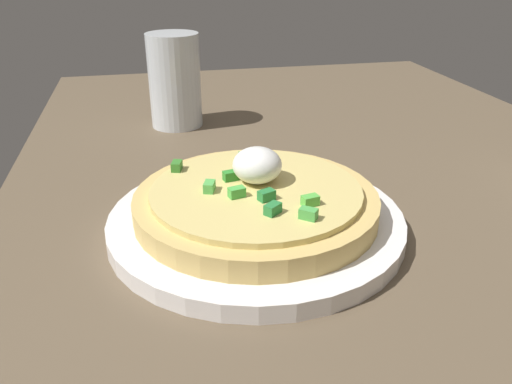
{
  "coord_description": "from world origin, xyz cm",
  "views": [
    {
      "loc": [
        42.3,
        -19.16,
        24.64
      ],
      "look_at": [
        5.07,
        -11.22,
        6.21
      ],
      "focal_mm": 36.12,
      "sensor_mm": 36.0,
      "label": 1
    }
  ],
  "objects": [
    {
      "name": "cup_near",
      "position": [
        -24.4,
        -15.66,
        8.15
      ],
      "size": [
        6.69,
        6.69,
        11.88
      ],
      "color": "silver",
      "rests_on": "dining_table"
    },
    {
      "name": "pizza",
      "position": [
        5.01,
        -11.2,
        5.49
      ],
      "size": [
        20.19,
        20.19,
        5.33
      ],
      "color": "tan",
      "rests_on": "plate"
    },
    {
      "name": "plate",
      "position": [
        5.07,
        -11.22,
        3.47
      ],
      "size": [
        24.65,
        24.65,
        1.48
      ],
      "primitive_type": "cylinder",
      "color": "white",
      "rests_on": "dining_table"
    },
    {
      "name": "dining_table",
      "position": [
        0.0,
        0.0,
        1.37
      ],
      "size": [
        112.26,
        68.71,
        2.73
      ],
      "primitive_type": "cube",
      "color": "brown",
      "rests_on": "ground"
    }
  ]
}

